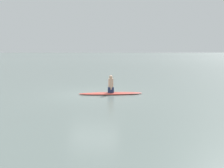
% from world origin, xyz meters
% --- Properties ---
extents(ground_plane, '(400.00, 400.00, 0.00)m').
position_xyz_m(ground_plane, '(0.00, 0.00, 0.00)').
color(ground_plane, slate).
extents(surfboard, '(3.37, 1.28, 0.09)m').
position_xyz_m(surfboard, '(0.90, 0.11, 0.05)').
color(surfboard, '#D84C3F').
rests_on(surfboard, ground).
extents(person_paddler, '(0.33, 0.40, 0.90)m').
position_xyz_m(person_paddler, '(0.90, 0.11, 0.50)').
color(person_paddler, navy).
rests_on(person_paddler, surfboard).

